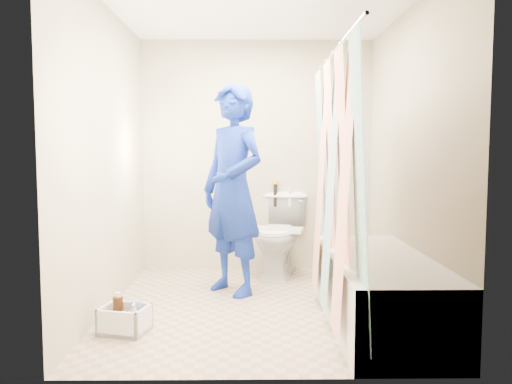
{
  "coord_description": "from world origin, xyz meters",
  "views": [
    {
      "loc": [
        -0.07,
        -3.95,
        1.25
      ],
      "look_at": [
        -0.02,
        0.28,
        0.91
      ],
      "focal_mm": 35.0,
      "sensor_mm": 36.0,
      "label": 1
    }
  ],
  "objects_px": {
    "cleaning_caddy": "(126,321)",
    "toilet": "(279,235)",
    "plumber": "(233,190)",
    "bathtub": "(378,288)"
  },
  "relations": [
    {
      "from": "cleaning_caddy",
      "to": "toilet",
      "type": "bearing_deg",
      "value": 68.94
    },
    {
      "from": "toilet",
      "to": "cleaning_caddy",
      "type": "bearing_deg",
      "value": -110.75
    },
    {
      "from": "plumber",
      "to": "cleaning_caddy",
      "type": "relative_size",
      "value": 5.08
    },
    {
      "from": "bathtub",
      "to": "toilet",
      "type": "bearing_deg",
      "value": 113.42
    },
    {
      "from": "bathtub",
      "to": "plumber",
      "type": "height_order",
      "value": "plumber"
    },
    {
      "from": "bathtub",
      "to": "plumber",
      "type": "distance_m",
      "value": 1.51
    },
    {
      "from": "plumber",
      "to": "toilet",
      "type": "bearing_deg",
      "value": 99.52
    },
    {
      "from": "toilet",
      "to": "cleaning_caddy",
      "type": "relative_size",
      "value": 2.29
    },
    {
      "from": "cleaning_caddy",
      "to": "plumber",
      "type": "bearing_deg",
      "value": 69.02
    },
    {
      "from": "plumber",
      "to": "cleaning_caddy",
      "type": "bearing_deg",
      "value": -80.27
    }
  ]
}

